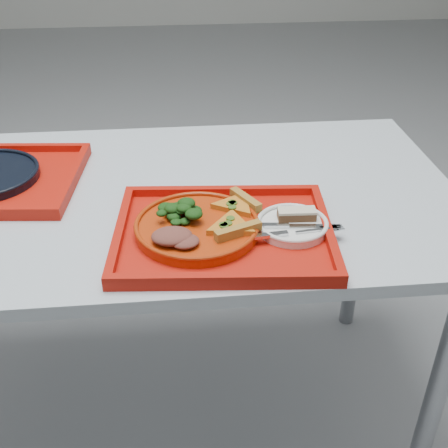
{
  "coord_description": "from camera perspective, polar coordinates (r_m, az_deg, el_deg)",
  "views": [
    {
      "loc": [
        0.12,
        -1.18,
        1.41
      ],
      "look_at": [
        0.22,
        -0.2,
        0.78
      ],
      "focal_mm": 45.0,
      "sensor_mm": 36.0,
      "label": 1
    }
  ],
  "objects": [
    {
      "name": "ground",
      "position": [
        1.84,
        -7.73,
        -17.74
      ],
      "size": [
        10.0,
        10.0,
        0.0
      ],
      "primitive_type": "plane",
      "color": "gray",
      "rests_on": "ground"
    },
    {
      "name": "table",
      "position": [
        1.4,
        -9.73,
        0.36
      ],
      "size": [
        1.6,
        0.8,
        0.75
      ],
      "color": "silver",
      "rests_on": "ground"
    },
    {
      "name": "tray_main",
      "position": [
        1.18,
        -0.03,
        -1.16
      ],
      "size": [
        0.48,
        0.38,
        0.01
      ],
      "primitive_type": "cube",
      "rotation": [
        0.0,
        0.0,
        -0.08
      ],
      "color": "#B21509",
      "rests_on": "table"
    },
    {
      "name": "dinner_plate",
      "position": [
        1.17,
        -2.75,
        -0.42
      ],
      "size": [
        0.26,
        0.26,
        0.02
      ],
      "primitive_type": "cylinder",
      "color": "#AC2F0B",
      "rests_on": "tray_main"
    },
    {
      "name": "side_plate",
      "position": [
        1.19,
        6.93,
        -0.25
      ],
      "size": [
        0.15,
        0.15,
        0.01
      ],
      "primitive_type": "cylinder",
      "color": "white",
      "rests_on": "tray_main"
    },
    {
      "name": "pizza_slice_a",
      "position": [
        1.15,
        0.75,
        -0.01
      ],
      "size": [
        0.14,
        0.15,
        0.02
      ],
      "primitive_type": null,
      "rotation": [
        0.0,
        0.0,
        1.96
      ],
      "color": "yellow",
      "rests_on": "dinner_plate"
    },
    {
      "name": "pizza_slice_b",
      "position": [
        1.22,
        1.17,
        2.1
      ],
      "size": [
        0.14,
        0.14,
        0.02
      ],
      "primitive_type": null,
      "rotation": [
        0.0,
        0.0,
        3.65
      ],
      "color": "yellow",
      "rests_on": "dinner_plate"
    },
    {
      "name": "salad_heap",
      "position": [
        1.19,
        -4.73,
        1.69
      ],
      "size": [
        0.09,
        0.08,
        0.04
      ],
      "primitive_type": "ellipsoid",
      "color": "black",
      "rests_on": "dinner_plate"
    },
    {
      "name": "meat_portion",
      "position": [
        1.11,
        -5.32,
        -1.24
      ],
      "size": [
        0.08,
        0.07,
        0.02
      ],
      "primitive_type": "ellipsoid",
      "color": "brown",
      "rests_on": "dinner_plate"
    },
    {
      "name": "dessert_bar",
      "position": [
        1.2,
        7.4,
        1.02
      ],
      "size": [
        0.08,
        0.04,
        0.02
      ],
      "rotation": [
        0.0,
        0.0,
        -0.05
      ],
      "color": "#4D3119",
      "rests_on": "side_plate"
    },
    {
      "name": "knife",
      "position": [
        1.17,
        7.35,
        -0.17
      ],
      "size": [
        0.19,
        0.04,
        0.01
      ],
      "primitive_type": "cube",
      "rotation": [
        0.0,
        0.0,
        -0.1
      ],
      "color": "silver",
      "rests_on": "side_plate"
    },
    {
      "name": "fork",
      "position": [
        1.15,
        7.2,
        -0.84
      ],
      "size": [
        0.19,
        0.04,
        0.01
      ],
      "primitive_type": "cube",
      "rotation": [
        0.0,
        0.0,
        0.11
      ],
      "color": "silver",
      "rests_on": "side_plate"
    }
  ]
}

